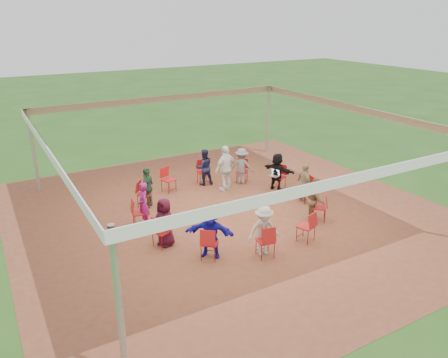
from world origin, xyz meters
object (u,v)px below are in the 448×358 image
person_seated_4 (143,205)px  chair_5 (140,213)px  chair_3 (169,180)px  person_seated_1 (242,166)px  chair_2 (203,172)px  person_seated_5 (165,222)px  standing_person (226,168)px  chair_1 (242,171)px  chair_11 (307,189)px  person_seated_3 (148,187)px  person_seated_8 (316,200)px  person_seated_6 (210,232)px  chair_10 (319,207)px  person_seated_2 (204,167)px  chair_7 (209,243)px  chair_8 (265,241)px  person_seated_0 (277,172)px  chair_4 (145,194)px  laptop (275,174)px  person_seated_7 (264,231)px  cable_coil (238,203)px  chair_6 (162,232)px  chair_0 (279,177)px  chair_9 (306,227)px

person_seated_4 → chair_5: bearing=-90.0°
chair_3 → person_seated_1: 2.78m
chair_2 → person_seated_1: (1.24, -0.72, 0.24)m
person_seated_5 → standing_person: size_ratio=0.82×
chair_1 → chair_11: bearing=150.0°
person_seated_3 → person_seated_8: size_ratio=1.00×
chair_11 → person_seated_6: (-4.53, -1.54, 0.24)m
chair_10 → person_seated_1: person_seated_1 is taller
person_seated_2 → standing_person: bearing=126.1°
chair_7 → standing_person: size_ratio=0.54×
chair_8 → person_seated_0: 4.79m
person_seated_3 → person_seated_4: size_ratio=1.00×
person_seated_1 → person_seated_2: size_ratio=1.00×
chair_4 → laptop: bearing=118.3°
chair_8 → person_seated_7: size_ratio=0.66×
chair_8 → person_seated_8: size_ratio=0.66×
chair_1 → cable_coil: chair_1 is taller
chair_4 → chair_5: 1.46m
chair_10 → standing_person: standing_person is taller
standing_person → chair_6: bearing=22.8°
chair_7 → person_seated_8: (3.89, 0.39, 0.24)m
chair_1 → standing_person: standing_person is taller
person_seated_6 → person_seated_7: 1.40m
person_seated_6 → chair_2: bearing=105.3°
chair_1 → chair_3: (-2.78, 0.52, 0.00)m
chair_6 → chair_8: same height
person_seated_3 → person_seated_7: same height
person_seated_0 → person_seated_5: size_ratio=1.00×
chair_8 → person_seated_3: size_ratio=0.66×
person_seated_3 → person_seated_7: size_ratio=1.00×
person_seated_1 → person_seated_6: size_ratio=1.00×
chair_7 → person_seated_5: 1.46m
chair_11 → person_seated_7: bearing=133.8°
person_seated_7 → person_seated_8: size_ratio=1.00×
chair_6 → person_seated_7: size_ratio=0.66×
chair_0 → chair_11: size_ratio=1.00×
person_seated_2 → standing_person: size_ratio=0.82×
chair_1 → chair_7: (-3.67, -4.29, 0.00)m
person_seated_4 → standing_person: standing_person is taller
chair_1 → person_seated_4: size_ratio=0.66×
standing_person → chair_8: bearing=58.1°
chair_9 → cable_coil: bearing=75.0°
chair_7 → chair_0: bearing=75.0°
chair_1 → person_seated_5: person_seated_5 is taller
chair_9 → chair_7: bearing=150.0°
person_seated_2 → cable_coil: bearing=105.9°
chair_9 → person_seated_6: 2.78m
chair_3 → person_seated_7: person_seated_7 is taller
person_seated_2 → chair_9: bearing=105.3°
chair_3 → chair_11: size_ratio=1.00×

